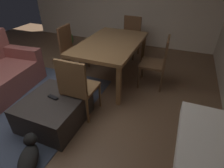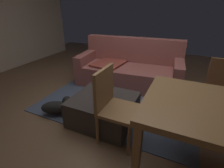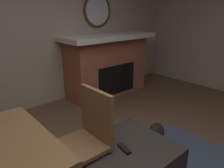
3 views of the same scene
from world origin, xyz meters
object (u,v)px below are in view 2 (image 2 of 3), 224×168
at_px(ottoman_coffee_table, 104,109).
at_px(small_dog, 57,106).
at_px(tv_remote, 106,97).
at_px(dining_chair_west, 112,102).
at_px(dining_chair_north, 223,90).
at_px(couch, 129,69).

height_order(ottoman_coffee_table, small_dog, ottoman_coffee_table).
relative_size(tv_remote, dining_chair_west, 0.17).
bearing_deg(dining_chair_west, dining_chair_north, 36.12).
relative_size(couch, tv_remote, 13.58).
distance_m(couch, small_dog, 1.71).
height_order(dining_chair_north, small_dog, dining_chair_north).
relative_size(dining_chair_north, dining_chair_west, 1.00).
xyz_separation_m(tv_remote, small_dog, (-0.74, -0.20, -0.23)).
height_order(dining_chair_north, dining_chair_west, same).
height_order(couch, tv_remote, couch).
bearing_deg(tv_remote, ottoman_coffee_table, -151.83).
height_order(ottoman_coffee_table, dining_chair_west, dining_chair_west).
bearing_deg(small_dog, dining_chair_west, -3.62).
bearing_deg(dining_chair_north, tv_remote, -156.09).
distance_m(couch, ottoman_coffee_table, 1.42).
height_order(tv_remote, dining_chair_west, dining_chair_west).
relative_size(couch, ottoman_coffee_table, 2.51).
height_order(couch, dining_chair_north, couch).
height_order(tv_remote, small_dog, tv_remote).
bearing_deg(ottoman_coffee_table, couch, 94.46).
height_order(couch, dining_chair_west, couch).
bearing_deg(couch, dining_chair_west, -77.68).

